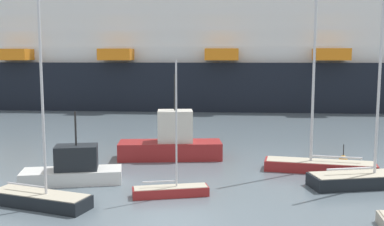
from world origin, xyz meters
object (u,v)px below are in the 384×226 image
sailboat_1 (171,189)px  sailboat_2 (39,197)px  fishing_boat_1 (172,142)px  sailboat_0 (366,177)px  cruise_ship (175,56)px  fishing_boat_0 (74,169)px  sailboat_3 (319,162)px  channel_buoy_0 (343,159)px

sailboat_1 → sailboat_2: (-6.41, -2.07, 0.12)m
sailboat_2 → fishing_boat_1: 12.36m
sailboat_0 → cruise_ship: (-15.57, 43.15, 7.13)m
sailboat_0 → fishing_boat_0: sailboat_0 is taller
sailboat_0 → sailboat_2: bearing=-178.1°
sailboat_0 → sailboat_2: 18.13m
cruise_ship → fishing_boat_1: bearing=-83.7°
sailboat_3 → channel_buoy_0: (2.17, 2.37, -0.33)m
sailboat_0 → sailboat_2: (-17.53, -4.63, -0.05)m
sailboat_3 → cruise_ship: (-13.60, 39.93, 7.05)m
sailboat_0 → sailboat_1: 11.41m
sailboat_1 → sailboat_0: bearing=-0.8°
fishing_boat_1 → channel_buoy_0: fishing_boat_1 is taller
fishing_boat_0 → fishing_boat_1: bearing=40.8°
channel_buoy_0 → fishing_boat_1: bearing=176.1°
sailboat_3 → fishing_boat_1: sailboat_3 is taller
sailboat_2 → fishing_boat_1: bearing=81.0°
fishing_boat_0 → fishing_boat_1: 8.54m
fishing_boat_0 → channel_buoy_0: 18.38m
fishing_boat_1 → channel_buoy_0: 12.31m
sailboat_1 → channel_buoy_0: sailboat_1 is taller
sailboat_3 → fishing_boat_0: (-15.20, -3.61, 0.19)m
channel_buoy_0 → sailboat_2: bearing=-150.0°
sailboat_1 → cruise_ship: bearing=81.8°
channel_buoy_0 → cruise_ship: cruise_ship is taller
cruise_ship → sailboat_2: bearing=-91.6°
fishing_boat_0 → channel_buoy_0: size_ratio=4.45×
fishing_boat_0 → sailboat_1: bearing=-32.0°
sailboat_1 → sailboat_3: 10.82m
sailboat_3 → channel_buoy_0: bearing=-122.6°
sailboat_1 → cruise_ship: size_ratio=0.06×
sailboat_1 → sailboat_2: 6.73m
sailboat_2 → cruise_ship: 48.35m
sailboat_0 → sailboat_1: (-11.12, -2.56, -0.17)m
cruise_ship → sailboat_3: bearing=-70.4°
fishing_boat_0 → cruise_ship: bearing=75.6°
sailboat_2 → fishing_boat_1: size_ratio=1.35×
fishing_boat_1 → sailboat_3: bearing=-23.9°
sailboat_3 → cruise_ship: cruise_ship is taller
channel_buoy_0 → cruise_ship: 41.39m
fishing_boat_1 → sailboat_0: bearing=-34.4°
sailboat_0 → fishing_boat_0: (-17.18, -0.38, 0.28)m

